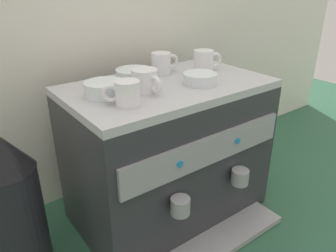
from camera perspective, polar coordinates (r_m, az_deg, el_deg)
The scene contains 12 objects.
ground_plane at distance 1.27m, azimuth 0.00°, elevation -13.98°, with size 4.00×4.00×0.00m, color #28563D.
tiled_backsplash_wall at distance 1.28m, azimuth -8.77°, elevation 14.85°, with size 2.80×0.03×1.17m, color silver.
espresso_machine at distance 1.14m, azimuth 0.13°, elevation -4.56°, with size 0.64×0.49×0.49m.
ceramic_cup_0 at distance 1.14m, azimuth -1.03°, elevation 10.78°, with size 0.10×0.07×0.07m.
ceramic_cup_1 at distance 0.96m, azimuth -3.92°, elevation 7.79°, with size 0.08×0.11×0.07m.
ceramic_cup_2 at distance 1.16m, azimuth 6.28°, elevation 11.04°, with size 0.11×0.07×0.08m.
ceramic_cup_3 at distance 0.86m, azimuth -7.25°, elevation 5.63°, with size 0.09×0.08×0.07m.
ceramic_bowl_0 at distance 1.03m, azimuth 5.53°, elevation 8.10°, with size 0.11×0.11×0.03m.
ceramic_bowl_1 at distance 1.06m, azimuth -5.81°, elevation 8.65°, with size 0.12×0.12×0.04m.
ceramic_bowl_2 at distance 0.94m, azimuth -10.88°, elevation 6.23°, with size 0.11×0.11×0.04m.
coffee_grinder at distance 1.01m, azimuth -25.24°, elevation -12.49°, with size 0.16×0.16×0.45m.
milk_pitcher at distance 1.46m, azimuth 14.75°, elevation -6.39°, with size 0.09×0.09×0.12m, color #B7B7BC.
Camera 1 is at (-0.60, -0.80, 0.80)m, focal length 35.33 mm.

